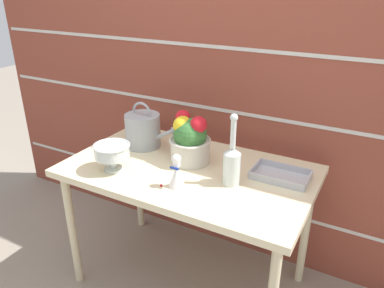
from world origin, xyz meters
name	(u,v)px	position (x,y,z in m)	size (l,w,h in m)	color
ground_plane	(189,279)	(0.00, 0.00, 0.00)	(12.00, 12.00, 0.00)	gray
brick_wall	(228,79)	(0.00, 0.47, 1.10)	(3.60, 0.08, 2.20)	brown
patio_table	(189,180)	(0.00, 0.00, 0.67)	(1.25, 0.74, 0.74)	beige
watering_can	(143,130)	(-0.36, 0.12, 0.84)	(0.34, 0.20, 0.26)	#9EA3A8
crystal_pedestal_bowl	(112,152)	(-0.32, -0.20, 0.84)	(0.18, 0.18, 0.14)	silver
flower_planter	(190,139)	(-0.03, 0.07, 0.87)	(0.22, 0.22, 0.27)	beige
glass_decanter	(232,162)	(0.25, -0.04, 0.85)	(0.08, 0.08, 0.35)	silver
figurine_vase	(177,174)	(0.04, -0.19, 0.81)	(0.08, 0.08, 0.17)	white
wire_tray	(280,176)	(0.44, 0.12, 0.75)	(0.27, 0.17, 0.04)	#B7B7BC
fallen_petal	(161,185)	(-0.02, -0.22, 0.74)	(0.01, 0.01, 0.01)	red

